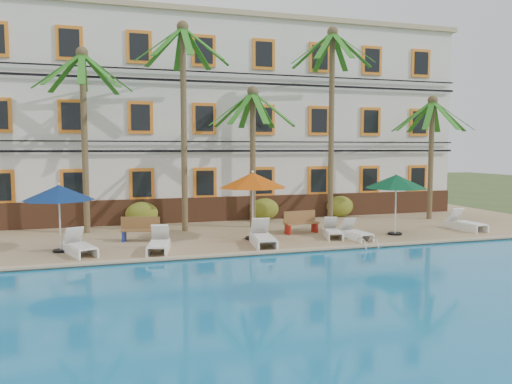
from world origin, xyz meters
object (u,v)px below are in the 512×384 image
object	(u,v)px
palm_c	(253,136)
lounger_e	(355,232)
lounger_d	(332,231)
bench_left	(141,229)
umbrella_green	(396,182)
lounger_c	(263,237)
lounger_f	(465,223)
bench_right	(301,222)
lounger_a	(79,246)
palm_a	(84,115)
palm_b	(183,100)
palm_e	(431,139)
lounger_b	(159,243)
pool_ladder	(367,247)
palm_d	(332,101)
umbrella_red	(253,181)
umbrella_blue	(59,193)

from	to	relation	value
palm_c	lounger_e	bearing A→B (deg)	-52.84
lounger_d	bench_left	distance (m)	7.56
umbrella_green	bench_left	size ratio (longest dim) A/B	1.64
lounger_c	lounger_d	distance (m)	3.31
lounger_f	bench_right	distance (m)	7.38
lounger_a	lounger_d	bearing A→B (deg)	2.76
palm_c	palm_a	bearing A→B (deg)	175.63
palm_b	palm_e	distance (m)	12.59
umbrella_green	bench_right	size ratio (longest dim) A/B	1.66
palm_a	bench_left	distance (m)	5.58
umbrella_green	lounger_b	size ratio (longest dim) A/B	1.31
lounger_a	pool_ladder	xyz separation A→B (m)	(9.96, -1.72, -0.28)
umbrella_green	pool_ladder	bearing A→B (deg)	-140.32
umbrella_green	palm_c	bearing A→B (deg)	144.45
palm_d	palm_e	bearing A→B (deg)	0.57
palm_e	bench_left	distance (m)	15.05
lounger_d	bench_right	world-z (taller)	bench_right
umbrella_red	lounger_c	size ratio (longest dim) A/B	1.28
lounger_e	bench_right	world-z (taller)	bench_right
palm_c	bench_right	world-z (taller)	palm_c
umbrella_blue	pool_ladder	distance (m)	11.04
umbrella_green	bench_right	world-z (taller)	umbrella_green
bench_right	palm_c	bearing A→B (deg)	125.32
lounger_b	palm_d	bearing A→B (deg)	26.17
bench_right	palm_e	bearing A→B (deg)	14.64
lounger_e	pool_ladder	distance (m)	1.70
umbrella_red	lounger_d	xyz separation A→B (m)	(3.19, -0.54, -2.06)
lounger_f	umbrella_green	bearing A→B (deg)	-177.11
palm_b	lounger_a	distance (m)	7.78
palm_e	lounger_d	xyz separation A→B (m)	(-7.06, -3.43, -3.80)
palm_b	bench_right	world-z (taller)	palm_b
lounger_c	lounger_e	bearing A→B (deg)	3.92
lounger_f	bench_right	world-z (taller)	bench_right
umbrella_blue	palm_a	bearing A→B (deg)	78.90
lounger_c	lounger_d	size ratio (longest dim) A/B	1.21
palm_e	bench_right	xyz separation A→B (m)	(-7.89, -2.06, -3.59)
lounger_a	umbrella_red	bearing A→B (deg)	8.86
palm_e	lounger_e	size ratio (longest dim) A/B	3.63
lounger_e	bench_left	size ratio (longest dim) A/B	1.09
umbrella_green	bench_left	bearing A→B (deg)	171.04
lounger_b	pool_ladder	bearing A→B (deg)	-10.70
palm_b	umbrella_blue	xyz separation A→B (m)	(-4.81, -3.16, -3.59)
palm_d	lounger_b	bearing A→B (deg)	-153.83
lounger_f	lounger_a	bearing A→B (deg)	-178.30
lounger_f	pool_ladder	distance (m)	6.46
umbrella_blue	bench_left	world-z (taller)	umbrella_blue
palm_c	palm_e	size ratio (longest dim) A/B	1.02
palm_b	lounger_c	size ratio (longest dim) A/B	4.19
palm_c	umbrella_red	xyz separation A→B (m)	(-0.88, -2.93, -1.81)
umbrella_red	pool_ladder	size ratio (longest dim) A/B	3.65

